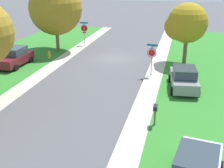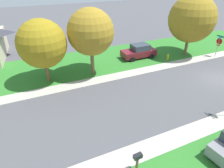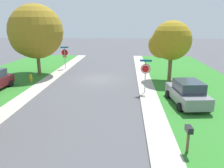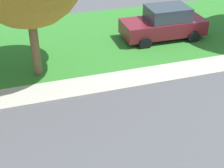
% 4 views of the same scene
% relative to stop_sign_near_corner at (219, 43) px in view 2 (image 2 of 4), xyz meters
% --- Properties ---
extents(ground_plane, '(120.00, 120.00, 0.00)m').
position_rel_stop_sign_near_corner_xyz_m(ground_plane, '(-4.48, 4.48, -1.88)').
color(ground_plane, '#4C4C51').
extents(sidewalk_east, '(1.40, 56.00, 0.10)m').
position_rel_stop_sign_near_corner_xyz_m(sidewalk_east, '(0.22, 16.48, -1.83)').
color(sidewalk_east, '#ADA89E').
rests_on(sidewalk_east, ground).
extents(lawn_east, '(8.00, 56.00, 0.08)m').
position_rel_stop_sign_near_corner_xyz_m(lawn_east, '(4.92, 16.48, -1.84)').
color(lawn_east, '#2D7528').
rests_on(lawn_east, ground).
extents(sidewalk_west, '(1.40, 56.00, 0.10)m').
position_rel_stop_sign_near_corner_xyz_m(sidewalk_west, '(-9.18, 16.48, -1.83)').
color(sidewalk_west, '#ADA89E').
rests_on(sidewalk_west, ground).
extents(stop_sign_near_corner, '(0.92, 0.92, 2.77)m').
position_rel_stop_sign_near_corner_xyz_m(stop_sign_near_corner, '(0.00, 0.00, 0.00)').
color(stop_sign_near_corner, '#9E9EA3').
rests_on(stop_sign_near_corner, ground).
extents(car_maroon_kerbside_mid, '(2.08, 4.32, 1.76)m').
position_rel_stop_sign_near_corner_xyz_m(car_maroon_kerbside_mid, '(3.72, 9.20, -1.00)').
color(car_maroon_kerbside_mid, maroon).
rests_on(car_maroon_kerbside_mid, ground).
extents(tree_sidewalk_near, '(4.86, 4.52, 6.78)m').
position_rel_stop_sign_near_corner_xyz_m(tree_sidewalk_near, '(2.08, 15.81, 2.49)').
color(tree_sidewalk_near, brown).
rests_on(tree_sidewalk_near, ground).
extents(tree_corner_large, '(4.80, 4.46, 6.10)m').
position_rel_stop_sign_near_corner_xyz_m(tree_corner_large, '(2.43, 20.34, 1.84)').
color(tree_corner_large, brown).
rests_on(tree_corner_large, ground).
extents(tree_sidewalk_far, '(5.97, 5.55, 7.41)m').
position_rel_stop_sign_near_corner_xyz_m(tree_sidewalk_far, '(2.29, 3.04, 2.57)').
color(tree_sidewalk_far, brown).
rests_on(tree_sidewalk_far, ground).
extents(fire_hydrant, '(0.38, 0.22, 0.83)m').
position_rel_stop_sign_near_corner_xyz_m(fire_hydrant, '(1.61, 6.30, -1.44)').
color(fire_hydrant, gold).
rests_on(fire_hydrant, ground).
extents(mailbox, '(0.27, 0.49, 1.31)m').
position_rel_stop_sign_near_corner_xyz_m(mailbox, '(-10.15, 17.61, -0.87)').
color(mailbox, brown).
rests_on(mailbox, ground).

